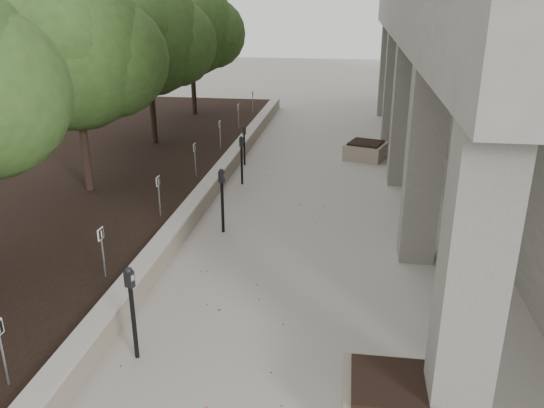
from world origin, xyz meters
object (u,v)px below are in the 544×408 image
Objects in this scene: crabapple_tree_4 at (149,62)px; parking_meter_3 at (222,201)px; crabapple_tree_5 at (192,49)px; planter_back at (366,150)px; parking_meter_2 at (133,313)px; parking_meter_5 at (244,146)px; crabapple_tree_3 at (77,85)px; parking_meter_4 at (242,160)px; planter_front at (390,399)px.

parking_meter_3 is (3.89, -6.31, -2.35)m from crabapple_tree_4.
crabapple_tree_4 is at bearing 124.93° from parking_meter_3.
crabapple_tree_5 is 3.51× the size of parking_meter_3.
planter_back is (7.24, -4.51, -2.83)m from crabapple_tree_5.
parking_meter_2 is at bearing -107.01° from planter_back.
crabapple_tree_4 is 4.24m from parking_meter_5.
parking_meter_4 is at bearing 31.08° from crabapple_tree_3.
parking_meter_5 is at bearing -60.39° from crabapple_tree_5.
parking_meter_5 is at bearing -160.95° from planter_back.
parking_meter_3 is at bearing -18.56° from crabapple_tree_3.
parking_meter_2 is at bearing -104.98° from parking_meter_5.
planter_back is (7.24, 5.49, -2.83)m from crabapple_tree_3.
crabapple_tree_5 is at bearing 101.48° from parking_meter_4.
parking_meter_5 is (-0.34, 10.32, -0.13)m from parking_meter_2.
crabapple_tree_5 is 18.69m from planter_front.
parking_meter_2 is at bearing -59.27° from crabapple_tree_3.
crabapple_tree_3 is 5.00m from crabapple_tree_4.
crabapple_tree_3 is 3.77× the size of parking_meter_4.
parking_meter_5 reaches higher than planter_back.
planter_back is at bearing 37.16° from crabapple_tree_3.
parking_meter_5 reaches higher than planter_front.
parking_meter_3 is at bearing -116.28° from planter_back.
parking_meter_2 is at bearing -71.82° from crabapple_tree_4.
parking_meter_2 is 4.88m from parking_meter_3.
parking_meter_5 is at bearing 85.42° from parking_meter_4.
parking_meter_4 is (3.64, -2.81, -2.40)m from crabapple_tree_4.
crabapple_tree_4 is 12.00m from parking_meter_2.
crabapple_tree_4 is 4.42× the size of planter_front.
parking_meter_2 is 1.25× the size of planter_back.
planter_front is at bearing 10.72° from parking_meter_2.
planter_back is at bearing -31.93° from crabapple_tree_5.
crabapple_tree_4 reaches higher than planter_back.
parking_meter_3 reaches higher than parking_meter_2.
parking_meter_2 is at bearing -103.25° from parking_meter_4.
parking_meter_3 is 1.07× the size of parking_meter_4.
crabapple_tree_4 reaches higher than parking_meter_3.
planter_front is at bearing -66.31° from crabapple_tree_5.
parking_meter_5 is at bearing 99.10° from parking_meter_3.
parking_meter_3 is 1.26× the size of planter_back.
parking_meter_3 reaches higher than planter_back.
parking_meter_3 is at bearing -58.35° from crabapple_tree_4.
crabapple_tree_3 is 9.52m from planter_back.
planter_front is (3.75, -0.74, -0.48)m from parking_meter_2.
crabapple_tree_4 reaches higher than planter_front.
crabapple_tree_5 reaches higher than parking_meter_5.
crabapple_tree_3 is at bearing -142.84° from planter_back.
planter_front is 12.41m from planter_back.
parking_meter_3 is 5.47m from parking_meter_5.
crabapple_tree_3 reaches higher than parking_meter_2.
crabapple_tree_3 is 4.42× the size of planter_front.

